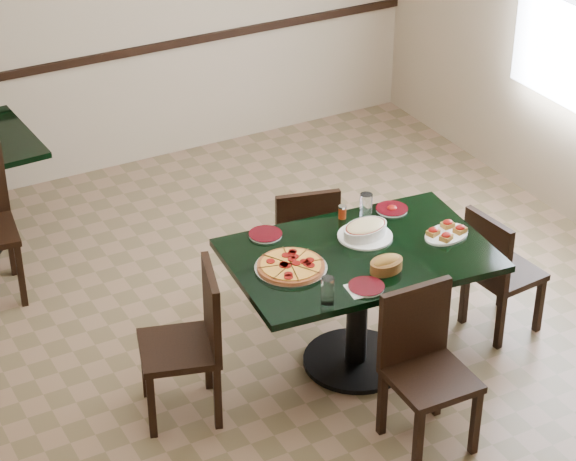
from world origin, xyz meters
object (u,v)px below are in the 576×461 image
chair_near (423,359)px  chair_left (193,336)px  bread_basket (386,264)px  chair_right (497,268)px  pepperoni_pizza (291,266)px  bruschetta_platter (447,232)px  main_table (358,280)px  lasagna_casserole (365,230)px  chair_far (303,240)px

chair_near → chair_left: (-0.95, 0.74, 0.00)m
bread_basket → chair_right: bearing=0.2°
chair_right → bread_basket: (-0.86, -0.12, 0.35)m
bread_basket → pepperoni_pizza: bearing=142.5°
bread_basket → bruschetta_platter: bearing=8.9°
chair_right → bruschetta_platter: bearing=80.3°
chair_near → bread_basket: 0.56m
main_table → bruschetta_platter: (0.52, -0.08, 0.21)m
lasagna_casserole → bruschetta_platter: 0.46m
main_table → chair_right: bearing=-1.7°
chair_near → bread_basket: chair_near is taller
chair_near → chair_right: (0.92, 0.58, -0.04)m
chair_near → chair_left: bearing=143.6°
chair_near → lasagna_casserole: chair_near is taller
bruschetta_platter → bread_basket: bearing=-176.2°
main_table → lasagna_casserole: (0.11, 0.12, 0.23)m
chair_right → bruschetta_platter: bruschetta_platter is taller
chair_right → bruschetta_platter: (-0.37, 0.03, 0.33)m
main_table → pepperoni_pizza: size_ratio=3.82×
main_table → bruschetta_platter: size_ratio=4.63×
chair_right → bruschetta_platter: size_ratio=2.48×
chair_far → chair_left: chair_left is taller
main_table → bread_basket: (0.03, -0.22, 0.22)m
chair_far → chair_right: (0.86, -0.79, -0.02)m
main_table → chair_near: 0.69m
main_table → chair_far: (0.03, 0.68, -0.11)m
pepperoni_pizza → lasagna_casserole: bearing=10.3°
chair_near → main_table: bearing=89.1°
lasagna_casserole → bruschetta_platter: size_ratio=0.96×
bruschetta_platter → chair_near: bearing=-144.8°
chair_right → lasagna_casserole: (-0.77, 0.23, 0.35)m
bread_basket → lasagna_casserole: bearing=68.8°
chair_left → main_table: bearing=103.3°
chair_near → bruschetta_platter: size_ratio=2.70×
main_table → lasagna_casserole: size_ratio=4.83×
main_table → bread_basket: bearing=-77.8°
main_table → chair_left: 0.99m
chair_left → chair_right: bearing=101.5°
chair_right → chair_left: size_ratio=0.92×
chair_near → chair_left: 1.21m
lasagna_casserole → pepperoni_pizza: bearing=-179.9°
bread_basket → chair_left: bearing=156.9°
lasagna_casserole → bread_basket: size_ratio=1.47×
pepperoni_pizza → bread_basket: size_ratio=1.85×
bread_basket → main_table: bearing=89.4°
chair_far → lasagna_casserole: bearing=112.6°
chair_far → chair_right: chair_far is taller
main_table → chair_right: size_ratio=1.86×
bruschetta_platter → main_table: bearing=158.7°
bruschetta_platter → chair_far: bearing=110.2°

